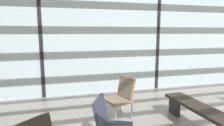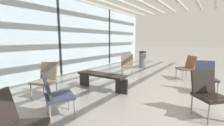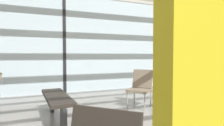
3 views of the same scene
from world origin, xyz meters
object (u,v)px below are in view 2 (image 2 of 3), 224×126
at_px(lounge_chair_5, 127,64).
at_px(trash_bin, 142,59).
at_px(lounge_chair_0, 206,75).
at_px(lounge_chair_6, 46,77).
at_px(lounge_chair_1, 54,92).
at_px(lounge_chair_4, 207,91).
at_px(lounge_chair_7, 187,66).
at_px(lounge_chair_3, 14,124).
at_px(waiting_bench, 101,77).

bearing_deg(lounge_chair_5, trash_bin, 57.92).
bearing_deg(lounge_chair_0, lounge_chair_6, -159.95).
distance_m(lounge_chair_1, lounge_chair_6, 1.28).
distance_m(lounge_chair_4, lounge_chair_7, 2.83).
xyz_separation_m(lounge_chair_1, lounge_chair_7, (4.43, -1.56, 0.00)).
bearing_deg(lounge_chair_1, lounge_chair_4, -117.67).
distance_m(lounge_chair_3, lounge_chair_7, 5.43).
bearing_deg(lounge_chair_4, lounge_chair_3, -168.61).
relative_size(lounge_chair_3, lounge_chair_7, 1.00).
bearing_deg(lounge_chair_1, lounge_chair_3, 146.48).
height_order(lounge_chair_0, lounge_chair_6, same).
relative_size(lounge_chair_5, lounge_chair_7, 1.00).
distance_m(lounge_chair_5, lounge_chair_7, 2.21).
height_order(lounge_chair_0, waiting_bench, lounge_chair_0).
relative_size(lounge_chair_4, lounge_chair_5, 1.00).
bearing_deg(lounge_chair_3, lounge_chair_1, -9.35).
bearing_deg(waiting_bench, lounge_chair_6, 53.43).
bearing_deg(lounge_chair_3, lounge_chair_4, -74.16).
distance_m(lounge_chair_5, trash_bin, 1.99).
bearing_deg(trash_bin, lounge_chair_4, -142.87).
bearing_deg(trash_bin, waiting_bench, -174.02).
height_order(lounge_chair_0, lounge_chair_4, same).
bearing_deg(lounge_chair_6, waiting_bench, 37.46).
bearing_deg(lounge_chair_5, lounge_chair_3, -114.85).
bearing_deg(lounge_chair_6, lounge_chair_7, 36.43).
distance_m(lounge_chair_0, lounge_chair_7, 1.38).
relative_size(lounge_chair_5, trash_bin, 1.01).
height_order(lounge_chair_7, trash_bin, lounge_chair_7).
xyz_separation_m(lounge_chair_1, trash_bin, (5.71, 0.74, -0.06)).
bearing_deg(trash_bin, lounge_chair_3, -169.05).
distance_m(lounge_chair_5, lounge_chair_6, 3.24).
bearing_deg(lounge_chair_5, waiting_bench, -121.82).
height_order(lounge_chair_1, trash_bin, lounge_chair_1).
bearing_deg(lounge_chair_0, lounge_chair_5, 150.75).
bearing_deg(lounge_chair_3, lounge_chair_7, -51.02).
bearing_deg(lounge_chair_5, lounge_chair_4, -73.52).
xyz_separation_m(lounge_chair_1, lounge_chair_3, (-0.90, -0.54, 0.00)).
relative_size(lounge_chair_1, lounge_chair_5, 1.00).
distance_m(lounge_chair_1, lounge_chair_5, 3.77).
bearing_deg(lounge_chair_4, lounge_chair_7, 60.44).
bearing_deg(lounge_chair_1, lounge_chair_6, 0.13).
relative_size(lounge_chair_7, waiting_bench, 0.51).
distance_m(lounge_chair_3, lounge_chair_6, 2.23).
bearing_deg(lounge_chair_6, lounge_chair_3, -59.17).
xyz_separation_m(lounge_chair_0, lounge_chair_3, (-4.11, 1.65, 0.00)).
bearing_deg(lounge_chair_1, lounge_chair_0, -98.61).
bearing_deg(lounge_chair_3, lounge_chair_6, 9.25).
relative_size(lounge_chair_6, waiting_bench, 0.51).
relative_size(lounge_chair_1, waiting_bench, 0.51).
bearing_deg(lounge_chair_4, lounge_chair_0, 49.37).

